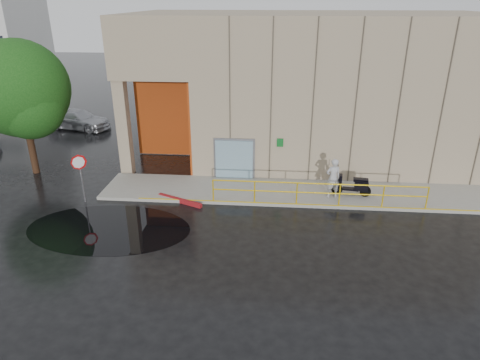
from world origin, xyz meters
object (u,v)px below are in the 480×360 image
object	(u,v)px
person	(333,178)
stop_sign	(80,168)
car_c	(78,119)
scooter	(353,179)
tree_near	(22,93)
red_curb	(180,200)

from	to	relation	value
person	stop_sign	distance (m)	11.51
stop_sign	car_c	bearing A→B (deg)	101.59
car_c	stop_sign	bearing A→B (deg)	-142.69
scooter	stop_sign	bearing A→B (deg)	-165.30
car_c	person	bearing A→B (deg)	-109.48
stop_sign	car_c	world-z (taller)	stop_sign
tree_near	red_curb	bearing A→B (deg)	-18.82
stop_sign	red_curb	bearing A→B (deg)	-8.66
scooter	stop_sign	size ratio (longest dim) A/B	0.79
stop_sign	car_c	xyz separation A→B (m)	(-5.49, 11.70, -1.03)
car_c	red_curb	bearing A→B (deg)	-126.72
scooter	stop_sign	xyz separation A→B (m)	(-12.37, -1.51, 0.77)
stop_sign	tree_near	size ratio (longest dim) A/B	0.33
person	car_c	size ratio (longest dim) A/B	0.40
tree_near	stop_sign	bearing A→B (deg)	-38.90
scooter	red_curb	world-z (taller)	scooter
red_curb	tree_near	size ratio (longest dim) A/B	0.34
stop_sign	tree_near	xyz separation A→B (m)	(-4.02, 3.24, 2.63)
car_c	scooter	bearing A→B (deg)	-107.52
scooter	red_curb	bearing A→B (deg)	-164.15
person	tree_near	world-z (taller)	tree_near
stop_sign	red_curb	world-z (taller)	stop_sign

